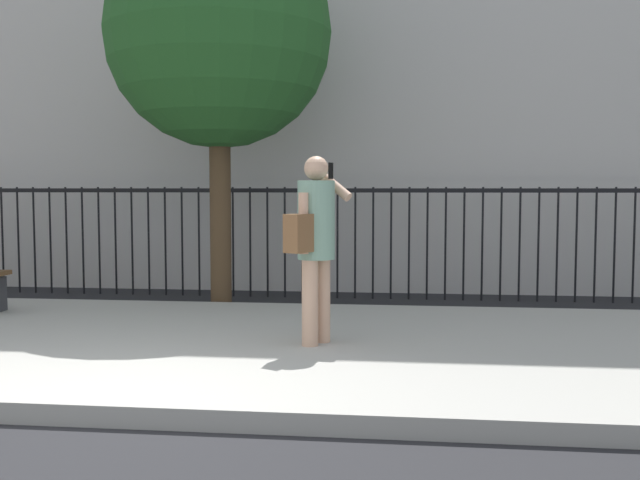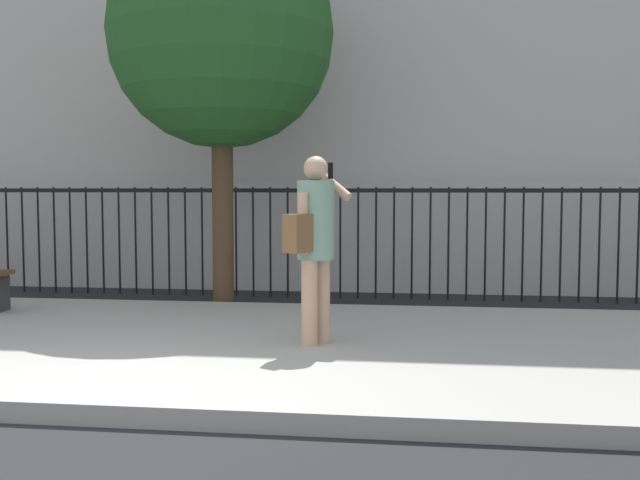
% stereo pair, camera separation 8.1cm
% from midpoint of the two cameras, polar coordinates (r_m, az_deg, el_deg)
% --- Properties ---
extents(ground_plane, '(60.00, 60.00, 0.00)m').
position_cam_midpoint_polar(ground_plane, '(5.24, -18.49, -13.70)').
color(ground_plane, black).
extents(sidewalk, '(28.00, 4.40, 0.15)m').
position_cam_midpoint_polar(sidewalk, '(7.21, -10.99, -8.08)').
color(sidewalk, '#9E9B93').
rests_on(sidewalk, ground).
extents(building_facade, '(28.00, 4.00, 9.45)m').
position_cam_midpoint_polar(building_facade, '(13.56, -2.78, 17.46)').
color(building_facade, '#BCB7B2').
rests_on(building_facade, ground).
extents(iron_fence, '(12.03, 0.04, 1.60)m').
position_cam_midpoint_polar(iron_fence, '(10.65, -5.01, 1.02)').
color(iron_fence, black).
rests_on(iron_fence, ground).
extents(pedestrian_on_phone, '(0.59, 0.72, 1.72)m').
position_cam_midpoint_polar(pedestrian_on_phone, '(6.65, -0.77, 0.36)').
color(pedestrian_on_phone, tan).
rests_on(pedestrian_on_phone, sidewalk).
extents(street_tree_mid, '(2.88, 2.88, 4.97)m').
position_cam_midpoint_polar(street_tree_mid, '(9.72, -8.14, 15.48)').
color(street_tree_mid, '#4C3823').
rests_on(street_tree_mid, ground).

